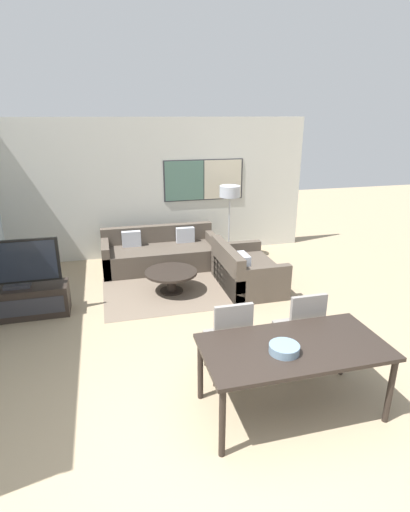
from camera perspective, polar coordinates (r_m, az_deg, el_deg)
name	(u,v)px	position (r m, az deg, el deg)	size (l,w,h in m)	color
ground_plane	(238,470)	(3.84, 4.76, -28.14)	(24.00, 24.00, 0.00)	#9E896B
wall_back	(151,189)	(8.33, -7.68, 9.48)	(6.70, 0.09, 2.80)	silver
area_rug	(172,291)	(6.82, -4.80, -5.07)	(2.26, 1.69, 0.01)	#706051
tv_console	(20,302)	(6.52, -24.90, -5.95)	(1.38, 0.46, 0.46)	black
television	(14,264)	(6.31, -25.66, -1.06)	(1.26, 0.20, 0.72)	#2D2D33
sofa_main	(160,254)	(7.88, -6.41, 0.34)	(2.21, 0.93, 0.76)	#51473D
sofa_side	(244,272)	(6.93, 5.59, -2.35)	(0.93, 1.44, 0.76)	#51473D
coffee_table	(171,276)	(6.71, -4.86, -2.91)	(0.87, 0.87, 0.37)	black
dining_table	(294,352)	(4.06, 12.56, -13.18)	(1.79, 0.91, 0.75)	black
dining_chair_left	(230,336)	(4.49, 3.54, -11.31)	(0.46, 0.46, 0.97)	gray
dining_chair_centre	(301,325)	(4.81, 13.62, -9.62)	(0.46, 0.46, 0.97)	gray
fruit_bowl	(284,348)	(3.87, 11.25, -12.80)	(0.29, 0.29, 0.08)	slate
floor_lamp	(230,196)	(7.96, 3.56, 8.57)	(0.41, 0.41, 1.53)	#2D2D33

